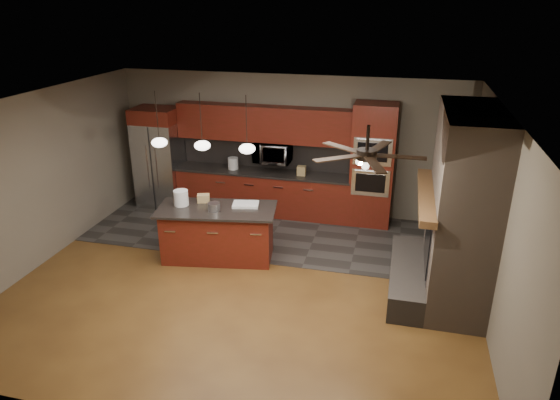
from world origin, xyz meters
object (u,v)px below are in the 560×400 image
(counter_box, at_px, (301,171))
(paint_can, at_px, (214,207))
(white_bucket, at_px, (181,198))
(cardboard_box, at_px, (203,198))
(refrigerator, at_px, (159,158))
(counter_bucket, at_px, (233,163))
(microwave, at_px, (273,152))
(oven_tower, at_px, (372,166))
(kitchen_island, at_px, (218,233))
(paint_tray, at_px, (246,204))

(counter_box, bearing_deg, paint_can, -117.64)
(white_bucket, relative_size, cardboard_box, 1.27)
(refrigerator, relative_size, counter_bucket, 8.82)
(microwave, relative_size, white_bucket, 2.81)
(oven_tower, height_order, white_bucket, oven_tower)
(paint_can, bearing_deg, refrigerator, 133.94)
(oven_tower, relative_size, white_bucket, 9.13)
(oven_tower, bearing_deg, white_bucket, -145.38)
(kitchen_island, distance_m, counter_bucket, 2.18)
(kitchen_island, xyz_separation_m, paint_tray, (0.44, 0.23, 0.48))
(kitchen_island, relative_size, cardboard_box, 10.13)
(refrigerator, bearing_deg, microwave, 3.09)
(oven_tower, bearing_deg, microwave, 178.34)
(microwave, distance_m, cardboard_box, 2.06)
(white_bucket, xyz_separation_m, cardboard_box, (0.30, 0.23, -0.07))
(kitchen_island, relative_size, paint_tray, 4.86)
(kitchen_island, xyz_separation_m, counter_box, (1.02, 2.02, 0.53))
(kitchen_island, bearing_deg, oven_tower, 31.53)
(cardboard_box, height_order, counter_box, counter_box)
(white_bucket, xyz_separation_m, counter_bucket, (0.21, 2.08, -0.03))
(kitchen_island, distance_m, paint_tray, 0.68)
(paint_can, bearing_deg, counter_bucket, 100.70)
(oven_tower, xyz_separation_m, kitchen_island, (-2.39, -2.07, -0.73))
(white_bucket, height_order, counter_bucket, white_bucket)
(microwave, xyz_separation_m, paint_tray, (0.03, -1.90, -0.36))
(microwave, height_order, paint_tray, microwave)
(refrigerator, distance_m, counter_bucket, 1.61)
(refrigerator, distance_m, kitchen_island, 2.89)
(paint_can, bearing_deg, paint_tray, 36.52)
(oven_tower, distance_m, paint_can, 3.23)
(microwave, distance_m, counter_bucket, 0.87)
(paint_tray, xyz_separation_m, cardboard_box, (-0.75, -0.01, 0.04))
(kitchen_island, bearing_deg, white_bucket, 171.52)
(oven_tower, bearing_deg, refrigerator, -179.04)
(microwave, relative_size, paint_can, 3.65)
(kitchen_island, bearing_deg, paint_can, -100.91)
(refrigerator, relative_size, paint_tray, 4.90)
(white_bucket, height_order, counter_box, white_bucket)
(paint_tray, xyz_separation_m, counter_bucket, (-0.85, 1.85, 0.08))
(paint_tray, bearing_deg, counter_bucket, 103.17)
(paint_can, xyz_separation_m, cardboard_box, (-0.31, 0.32, -0.00))
(microwave, xyz_separation_m, refrigerator, (-2.43, -0.13, -0.25))
(oven_tower, bearing_deg, counter_bucket, 179.85)
(cardboard_box, distance_m, counter_box, 2.25)
(paint_tray, xyz_separation_m, counter_box, (0.58, 1.80, 0.05))
(oven_tower, distance_m, counter_bucket, 2.80)
(oven_tower, xyz_separation_m, refrigerator, (-4.40, -0.07, -0.15))
(oven_tower, height_order, cardboard_box, oven_tower)
(oven_tower, distance_m, kitchen_island, 3.24)
(paint_can, bearing_deg, microwave, 79.45)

